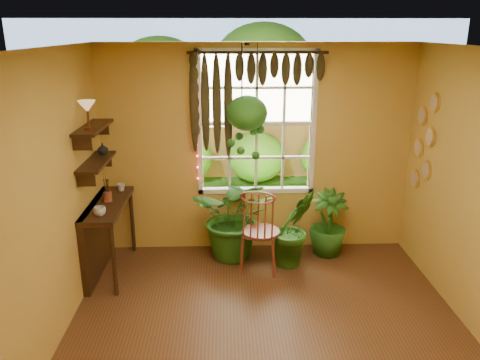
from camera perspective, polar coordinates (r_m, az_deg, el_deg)
The scene contains 22 objects.
floor at distance 4.61m, azimuth 3.78°, elevation -20.29°, with size 4.50×4.50×0.00m, color brown.
ceiling at distance 3.62m, azimuth 4.68°, elevation 15.52°, with size 4.50×4.50×0.00m, color white.
wall_back at distance 6.05m, azimuth 2.00°, elevation 3.60°, with size 4.00×4.00×0.00m, color gold.
wall_left at distance 4.21m, azimuth -24.08°, elevation -4.56°, with size 4.50×4.50×0.00m, color gold.
window at distance 6.01m, azimuth 2.02°, elevation 6.91°, with size 1.52×0.10×1.86m.
valance_vine at distance 5.80m, azimuth 1.31°, elevation 12.28°, with size 1.70×0.12×1.10m.
string_lights at distance 5.90m, azimuth -5.35°, elevation 7.15°, with size 0.03×0.03×1.54m, color #FF2633, non-canonical shape.
wall_plates at distance 6.03m, azimuth 21.50°, elevation 4.26°, with size 0.04×0.32×1.10m, color beige, non-canonical shape.
counter_ledge at distance 5.88m, azimuth -16.64°, elevation -5.85°, with size 0.40×1.20×0.90m.
shelf_lower at distance 5.59m, azimuth -17.07°, elevation 2.13°, with size 0.25×0.90×0.04m, color #361D0E.
shelf_upper at distance 5.50m, azimuth -17.45°, elevation 6.14°, with size 0.25×0.90×0.04m, color #361D0E.
backyard at distance 10.61m, azimuth 1.63°, elevation 9.47°, with size 14.00×10.00×12.00m.
windsor_chair at distance 5.77m, azimuth 2.47°, elevation -7.63°, with size 0.57×0.59×1.24m.
potted_plant_left at distance 6.00m, azimuth -0.57°, elevation -4.45°, with size 1.01×0.88×1.13m, color #174F15.
potted_plant_mid at distance 5.86m, azimuth 6.53°, elevation -5.80°, with size 0.55×0.44×1.00m, color #174F15.
potted_plant_right at distance 6.23m, azimuth 10.71°, elevation -5.18°, with size 0.49×0.49×0.87m, color #174F15.
hanging_basket at distance 5.74m, azimuth 0.83°, elevation 7.92°, with size 0.50×0.50×1.39m.
cup_a at distance 5.34m, azimuth -16.72°, elevation -3.68°, with size 0.13×0.13×0.10m, color silver.
cup_b at distance 6.08m, azimuth -14.29°, elevation -0.86°, with size 0.10×0.10×0.09m, color beige.
brush_jar at distance 5.73m, azimuth -15.90°, elevation -1.20°, with size 0.10×0.10×0.35m.
shelf_vase at distance 5.84m, azimuth -16.41°, elevation 3.69°, with size 0.13×0.13×0.13m, color #B2AD99.
tiffany_lamp at distance 5.26m, azimuth -18.14°, elevation 8.30°, with size 0.19×0.19×0.31m.
Camera 1 is at (-0.40, -3.60, 2.85)m, focal length 35.00 mm.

